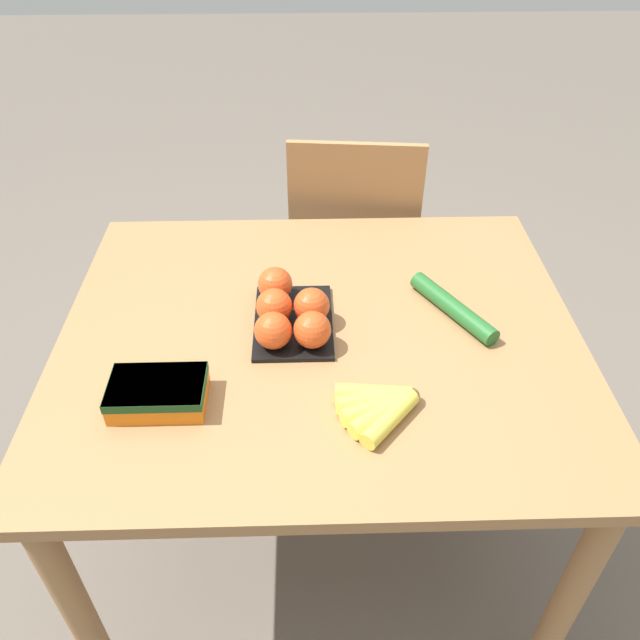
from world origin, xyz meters
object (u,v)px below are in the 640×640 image
Objects in this scene: cucumber_near at (453,307)px; carrot_bag at (158,392)px; chair at (353,261)px; banana_bunch at (380,406)px; tomato_pack at (290,312)px.

carrot_bag is at bearing -157.53° from cucumber_near.
chair is 5.20× the size of carrot_bag.
chair reaches higher than cucumber_near.
cucumber_near is at bearing 56.48° from banana_bunch.
carrot_bag is at bearing -138.76° from tomato_pack.
banana_bunch is at bearing 94.46° from chair.
cucumber_near is at bearing 22.47° from carrot_bag.
tomato_pack is at bearing 123.93° from banana_bunch.
carrot_bag is 0.76× the size of cucumber_near.
tomato_pack reaches higher than banana_bunch.
chair is 0.96m from banana_bunch.
tomato_pack is at bearing 41.24° from carrot_bag.
banana_bunch is at bearing -123.52° from cucumber_near.
banana_bunch is 0.68× the size of cucumber_near.
chair reaches higher than tomato_pack.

